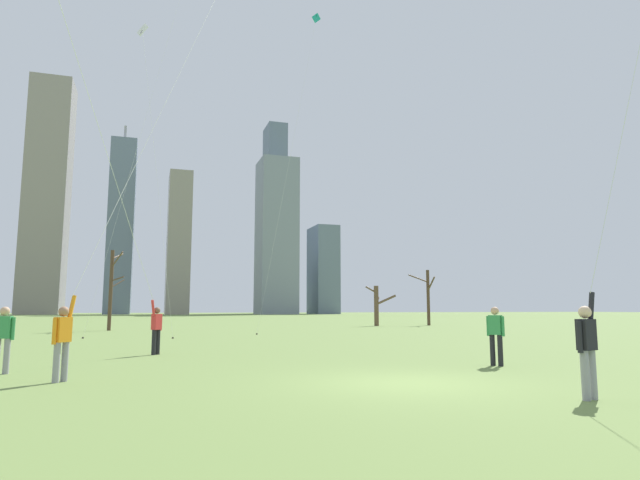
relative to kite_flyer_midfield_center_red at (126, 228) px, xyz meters
The scene contains 18 objects.
ground_plane 9.67m from the kite_flyer_midfield_center_red, 47.06° to the right, with size 400.00×400.00×0.00m, color olive.
kite_flyer_midfield_center_red is the anchor object (origin of this frame).
kite_flyer_foreground_right_green 2.08m from the kite_flyer_midfield_center_red, 84.75° to the right, with size 6.10×10.09×19.09m.
kite_flyer_far_back_yellow 13.00m from the kite_flyer_midfield_center_red, 44.43° to the right, with size 6.32×1.26×15.63m.
bystander_far_off_by_trees 4.50m from the kite_flyer_midfield_center_red, 142.40° to the right, with size 0.50×0.25×1.62m.
bystander_watching_nearby 11.21m from the kite_flyer_midfield_center_red, 22.29° to the right, with size 0.35×0.45×1.62m.
distant_kite_drifting_left_white 18.79m from the kite_flyer_midfield_center_red, 90.22° to the left, with size 2.63×2.06×18.30m.
distant_kite_low_near_trees_teal 25.57m from the kite_flyer_midfield_center_red, 58.24° to the left, with size 4.94×2.54×23.03m.
distant_kite_drifting_right_orange 25.37m from the kite_flyer_midfield_center_red, 84.76° to the left, with size 5.26×5.06×24.66m.
bare_tree_rightmost 35.23m from the kite_flyer_midfield_center_red, 53.84° to the left, with size 2.71×1.64×3.65m.
bare_tree_leftmost 38.40m from the kite_flyer_midfield_center_red, 47.47° to the left, with size 2.84×2.42×5.22m.
bare_tree_left_of_center 24.85m from the kite_flyer_midfield_center_red, 94.30° to the left, with size 1.05×3.01×5.82m.
skyline_slender_spire 149.68m from the kite_flyer_midfield_center_red, 100.69° to the left, with size 10.74×11.78×65.60m.
skyline_mid_tower_right 144.39m from the kite_flyer_midfield_center_red, 69.55° to the left, with size 6.86×11.91×26.03m.
skyline_tall_tower 156.87m from the kite_flyer_midfield_center_red, 75.59° to the left, with size 6.14×10.26×61.26m.
skyline_squat_block 134.80m from the kite_flyer_midfield_center_red, 86.60° to the left, with size 6.13×11.73×38.82m.
skyline_mid_tower_left 143.86m from the kite_flyer_midfield_center_red, 93.04° to the left, with size 6.95×9.46×54.16m.
skyline_short_annex 135.89m from the kite_flyer_midfield_center_red, 75.05° to the left, with size 10.41×11.99×44.02m.
Camera 1 is at (-5.26, -10.46, 1.57)m, focal length 29.94 mm.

